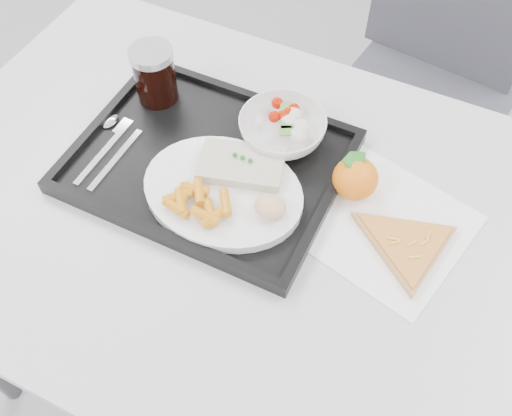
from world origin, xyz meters
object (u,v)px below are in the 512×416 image
Objects in this scene: chair at (430,67)px; tray at (209,162)px; table at (251,230)px; tangerine at (355,178)px; salad_bowl at (282,129)px; dinner_plate at (223,191)px; cola_glass at (154,74)px; pizza_slice at (406,245)px.

chair is 2.07× the size of tray.
tangerine reaches higher than table.
tangerine is at bearing -16.43° from salad_bowl.
chair reaches higher than tangerine.
salad_bowl reaches higher than table.
dinner_plate is (-0.20, -0.73, 0.24)m from chair.
dinner_plate is at bearing -34.79° from cola_glass.
tray is at bearing 154.75° from table.
chair reaches higher than table.
cola_glass is at bearing 151.10° from table.
tray is at bearing -31.20° from cola_glass.
tray is 5.72× the size of tangerine.
table is 11.11× the size of cola_glass.
salad_bowl is (0.09, 0.10, 0.03)m from tray.
chair is at bearing 78.40° from table.
salad_bowl is (-0.01, 0.15, 0.11)m from table.
table is 0.19m from salad_bowl.
chair is 3.44× the size of dinner_plate.
tangerine is (0.15, -0.04, -0.00)m from salad_bowl.
dinner_plate is (-0.05, -0.00, 0.09)m from table.
dinner_plate is at bearing -43.21° from tray.
table is 4.44× the size of dinner_plate.
cola_glass is 1.37× the size of tangerine.
chair reaches higher than pizza_slice.
pizza_slice is at bearing -31.58° from tangerine.
tray is 0.08m from dinner_plate.
table is 0.10m from dinner_plate.
dinner_plate is at bearing -172.16° from pizza_slice.
tangerine is (0.14, 0.11, 0.10)m from table.
chair is at bearing 74.30° from salad_bowl.
tray is (-0.11, 0.05, 0.08)m from table.
tray is 4.17× the size of cola_glass.
chair is 0.65m from salad_bowl.
cola_glass reaches higher than pizza_slice.
salad_bowl is 0.65× the size of pizza_slice.
tangerine is (0.40, -0.04, -0.04)m from cola_glass.
dinner_plate is at bearing -174.82° from table.
table is 0.14m from tray.
chair is 0.67m from tangerine.
table is at bearing -101.60° from chair.
table is 0.20m from tangerine.
salad_bowl is at bearing 77.22° from dinner_plate.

